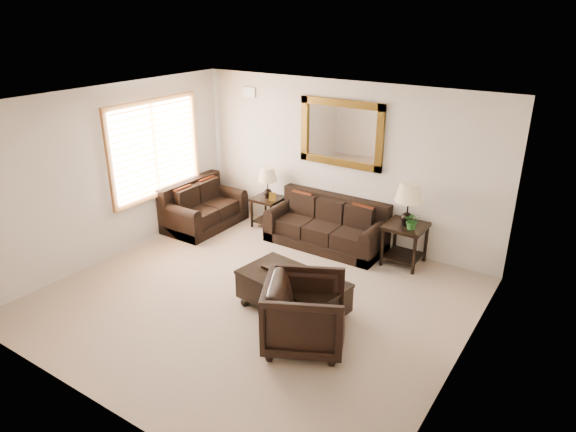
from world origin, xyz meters
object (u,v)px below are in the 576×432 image
Objects in this scene: sofa at (327,228)px; loveseat at (202,210)px; armchair at (305,310)px; end_table_left at (268,189)px; coffee_table at (293,290)px; end_table_right at (407,212)px.

loveseat reaches higher than sofa.
armchair reaches higher than loveseat.
end_table_left is 0.73× the size of coffee_table.
armchair is at bearing -38.50° from coffee_table.
loveseat is at bearing -166.63° from sofa.
end_table_right is 2.68m from armchair.
loveseat is at bearing 161.04° from coffee_table.
loveseat is (-2.32, -0.55, 0.01)m from sofa.
end_table_left reaches higher than armchair.
end_table_left is 3.65m from armchair.
armchair is at bearing -47.65° from end_table_left.
coffee_table is at bearing -116.75° from loveseat.
armchair is (2.45, -2.69, -0.25)m from end_table_left.
end_table_left is (1.02, 0.65, 0.42)m from loveseat.
sofa is 1.49× the size of end_table_right.
armchair reaches higher than sofa.
loveseat is 3.75m from end_table_right.
loveseat reaches higher than coffee_table.
end_table_left is 2.65m from end_table_right.
loveseat is 1.56× the size of armchair.
loveseat is at bearing -147.41° from end_table_left.
end_table_right is 2.28m from coffee_table.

